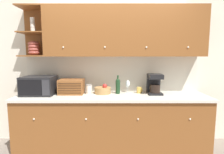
# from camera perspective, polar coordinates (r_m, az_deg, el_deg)

# --- Properties ---
(ground_plane) EXTENTS (24.00, 24.00, 0.00)m
(ground_plane) POSITION_cam_1_polar(r_m,az_deg,el_deg) (3.43, -0.00, -19.43)
(ground_plane) COLOR slate
(wall_back) EXTENTS (5.39, 0.06, 2.60)m
(wall_back) POSITION_cam_1_polar(r_m,az_deg,el_deg) (3.11, -0.00, 2.83)
(wall_back) COLOR silver
(wall_back) RESTS_ON ground_plane
(counter_unit) EXTENTS (3.01, 0.69, 0.90)m
(counter_unit) POSITION_cam_1_polar(r_m,az_deg,el_deg) (2.94, 0.00, -14.39)
(counter_unit) COLOR brown
(counter_unit) RESTS_ON ground_plane
(backsplash_panel) EXTENTS (2.99, 0.01, 0.61)m
(backsplash_panel) POSITION_cam_1_polar(r_m,az_deg,el_deg) (3.08, -0.00, 1.07)
(backsplash_panel) COLOR silver
(backsplash_panel) RESTS_ON counter_unit
(upper_cabinets) EXTENTS (2.99, 0.36, 0.79)m
(upper_cabinets) POSITION_cam_1_polar(r_m,az_deg,el_deg) (2.93, 3.20, 14.42)
(upper_cabinets) COLOR brown
(upper_cabinets) RESTS_ON backsplash_panel
(microwave) EXTENTS (0.49, 0.40, 0.30)m
(microwave) POSITION_cam_1_polar(r_m,az_deg,el_deg) (3.03, -22.71, -2.57)
(microwave) COLOR black
(microwave) RESTS_ON counter_unit
(bread_box) EXTENTS (0.39, 0.29, 0.24)m
(bread_box) POSITION_cam_1_polar(r_m,az_deg,el_deg) (2.93, -13.05, -3.08)
(bread_box) COLOR brown
(bread_box) RESTS_ON counter_unit
(storage_canister) EXTENTS (0.11, 0.11, 0.15)m
(storage_canister) POSITION_cam_1_polar(r_m,az_deg,el_deg) (2.89, -7.53, -3.95)
(storage_canister) COLOR silver
(storage_canister) RESTS_ON counter_unit
(fruit_basket) EXTENTS (0.27, 0.27, 0.17)m
(fruit_basket) POSITION_cam_1_polar(r_m,az_deg,el_deg) (2.89, -3.02, -4.30)
(fruit_basket) COLOR #A87F4C
(fruit_basket) RESTS_ON counter_unit
(wine_bottle) EXTENTS (0.07, 0.07, 0.30)m
(wine_bottle) POSITION_cam_1_polar(r_m,az_deg,el_deg) (2.87, 1.92, -2.76)
(wine_bottle) COLOR #19381E
(wine_bottle) RESTS_ON counter_unit
(wine_glass) EXTENTS (0.07, 0.07, 0.21)m
(wine_glass) POSITION_cam_1_polar(r_m,az_deg,el_deg) (2.95, 5.17, -2.37)
(wine_glass) COLOR silver
(wine_glass) RESTS_ON counter_unit
(mug) EXTENTS (0.09, 0.08, 0.10)m
(mug) POSITION_cam_1_polar(r_m,az_deg,el_deg) (2.96, 8.90, -4.25)
(mug) COLOR gold
(mug) RESTS_ON counter_unit
(coffee_maker) EXTENTS (0.22, 0.24, 0.33)m
(coffee_maker) POSITION_cam_1_polar(r_m,az_deg,el_deg) (2.93, 13.70, -2.19)
(coffee_maker) COLOR black
(coffee_maker) RESTS_ON counter_unit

